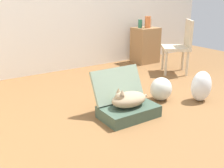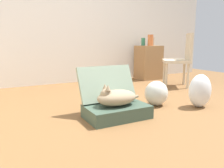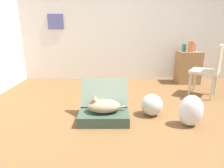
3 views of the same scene
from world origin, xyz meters
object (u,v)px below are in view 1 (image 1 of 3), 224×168
Objects in this scene: cat at (128,99)px; vase_round at (148,22)px; side_table at (145,45)px; plastic_bag_white at (161,89)px; chair at (180,45)px; plastic_bag_clear at (201,86)px; vase_tall at (140,24)px; vase_short at (150,23)px; suitcase_base at (129,112)px.

cat is 2.73m from vase_round.
cat is 0.72× the size of side_table.
plastic_bag_white is 2.18m from vase_round.
chair is (0.00, -0.90, -0.32)m from vase_round.
plastic_bag_clear is at bearing -6.24° from cat.
vase_round is 0.95m from chair.
cat is at bearing -133.97° from side_table.
vase_tall is 0.92× the size of vase_short.
vase_tall is at bearing 59.42° from plastic_bag_white.
cat is 1.26× the size of plastic_bag_clear.
cat is at bearing 173.76° from plastic_bag_clear.
plastic_bag_clear is 0.44× the size of chair.
chair reaches higher than plastic_bag_clear.
side_table is 4.41× the size of vase_tall.
vase_round reaches higher than vase_tall.
side_table is 0.76× the size of chair.
chair is at bearing -97.16° from vase_short.
cat is (-0.01, 0.00, 0.16)m from suitcase_base.
vase_short is at bearing 7.17° from side_table.
cat is at bearing 178.15° from suitcase_base.
suitcase_base is 2.88× the size of vase_round.
plastic_bag_clear reaches higher than cat.
chair is (1.18, 0.80, 0.36)m from plastic_bag_white.
vase_tall reaches higher than side_table.
side_table is 0.46m from vase_short.
side_table is (1.18, 1.75, 0.20)m from plastic_bag_white.
plastic_bag_white is 1.38× the size of vase_round.
cat is 0.55× the size of chair.
vase_round is at bearing -90.00° from side_table.
chair reaches higher than suitcase_base.
vase_tall is at bearing 73.29° from plastic_bag_clear.
suitcase_base is 1.60× the size of plastic_bag_clear.
plastic_bag_clear is 2.33m from vase_short.
vase_tall is 0.15m from vase_round.
vase_round is (-0.12, -0.06, 0.03)m from vase_short.
side_table reaches higher than cat.
plastic_bag_clear is 2.28m from vase_tall.
cat is 2.26× the size of vase_round.
chair is (-0.12, -0.96, -0.29)m from vase_short.
plastic_bag_clear is 2.20m from side_table.
vase_short reaches higher than plastic_bag_white.
chair is at bearing 34.23° from plastic_bag_white.
chair reaches higher than cat.
cat is at bearing -135.54° from vase_short.
suitcase_base is at bearing -135.37° from vase_short.
chair reaches higher than plastic_bag_white.
suitcase_base is 3.75× the size of vase_short.
plastic_bag_white is 1.80× the size of vase_short.
plastic_bag_clear is at bearing 1.39° from chair.
vase_round is (1.18, 1.70, 0.67)m from plastic_bag_white.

